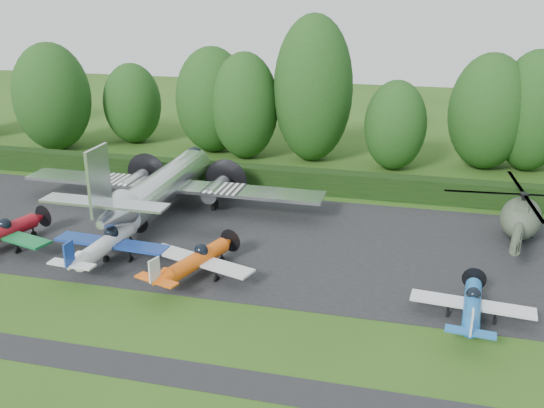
% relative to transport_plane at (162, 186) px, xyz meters
% --- Properties ---
extents(ground, '(160.00, 160.00, 0.00)m').
position_rel_transport_plane_xyz_m(ground, '(6.18, -13.27, -2.24)').
color(ground, '#284D15').
rests_on(ground, ground).
extents(apron, '(70.00, 18.00, 0.01)m').
position_rel_transport_plane_xyz_m(apron, '(6.18, -3.27, -2.24)').
color(apron, black).
rests_on(apron, ground).
extents(taxiway_verge, '(70.00, 2.00, 0.00)m').
position_rel_transport_plane_xyz_m(taxiway_verge, '(6.18, -19.27, -2.24)').
color(taxiway_verge, black).
rests_on(taxiway_verge, ground).
extents(hedgerow, '(90.00, 1.60, 2.00)m').
position_rel_transport_plane_xyz_m(hedgerow, '(6.18, 7.73, -2.24)').
color(hedgerow, black).
rests_on(hedgerow, ground).
extents(transport_plane, '(25.07, 19.22, 8.03)m').
position_rel_transport_plane_xyz_m(transport_plane, '(0.00, 0.00, 0.00)').
color(transport_plane, silver).
rests_on(transport_plane, ground).
extents(light_plane_white, '(7.90, 8.31, 3.04)m').
position_rel_transport_plane_xyz_m(light_plane_white, '(-0.06, -9.01, -0.98)').
color(light_plane_white, silver).
rests_on(light_plane_white, ground).
extents(light_plane_orange, '(7.37, 7.75, 2.83)m').
position_rel_transport_plane_xyz_m(light_plane_orange, '(6.42, -9.90, -1.06)').
color(light_plane_orange, '#E7580D').
rests_on(light_plane_orange, ground).
extents(light_plane_blue, '(6.55, 6.89, 2.52)m').
position_rel_transport_plane_xyz_m(light_plane_blue, '(22.69, -11.24, -1.19)').
color(light_plane_blue, '#1C61AD').
rests_on(light_plane_blue, ground).
extents(helicopter, '(10.82, 12.67, 3.49)m').
position_rel_transport_plane_xyz_m(helicopter, '(26.65, 1.20, -0.37)').
color(helicopter, '#354031').
rests_on(helicopter, ground).
extents(tree_0, '(6.37, 6.37, 8.89)m').
position_rel_transport_plane_xyz_m(tree_0, '(-12.09, 19.86, 2.19)').
color(tree_0, black).
rests_on(tree_0, ground).
extents(tree_1, '(7.48, 7.48, 11.15)m').
position_rel_transport_plane_xyz_m(tree_1, '(25.43, 18.94, 3.32)').
color(tree_1, black).
rests_on(tree_1, ground).
extents(tree_2, '(5.91, 5.91, 8.66)m').
position_rel_transport_plane_xyz_m(tree_2, '(16.92, 16.48, 2.08)').
color(tree_2, black).
rests_on(tree_2, ground).
extents(tree_3, '(6.80, 6.80, 10.81)m').
position_rel_transport_plane_xyz_m(tree_3, '(1.85, 16.88, 3.15)').
color(tree_3, black).
rests_on(tree_3, ground).
extents(tree_4, '(7.85, 7.85, 14.51)m').
position_rel_transport_plane_xyz_m(tree_4, '(8.68, 17.63, 5.00)').
color(tree_4, black).
rests_on(tree_4, ground).
extents(tree_5, '(6.82, 6.82, 11.52)m').
position_rel_transport_plane_xyz_m(tree_5, '(29.42, 19.20, 3.51)').
color(tree_5, black).
rests_on(tree_5, ground).
extents(tree_8, '(8.06, 8.06, 11.41)m').
position_rel_transport_plane_xyz_m(tree_8, '(-18.94, 15.11, 3.46)').
color(tree_8, black).
rests_on(tree_8, ground).
extents(tree_9, '(7.71, 7.71, 11.07)m').
position_rel_transport_plane_xyz_m(tree_9, '(-2.19, 18.55, 3.28)').
color(tree_9, black).
rests_on(tree_9, ground).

